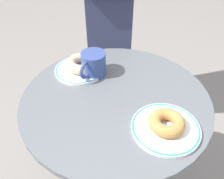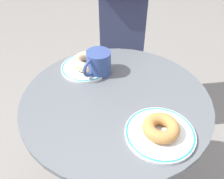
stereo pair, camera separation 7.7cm
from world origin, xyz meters
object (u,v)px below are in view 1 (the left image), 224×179
cafe_table (115,146)px  coffee_mug (93,64)px  donut_glazed (82,63)px  donut_old_fashioned (167,123)px  plate_left (80,69)px  plate_right (166,128)px

cafe_table → coffee_mug: (-0.14, 0.05, 0.31)m
donut_glazed → donut_old_fashioned: (0.39, -0.05, -0.00)m
cafe_table → coffee_mug: size_ratio=5.76×
plate_left → donut_old_fashioned: bearing=-6.1°
cafe_table → plate_left: 0.34m
plate_right → donut_old_fashioned: 0.02m
coffee_mug → plate_right: bearing=-10.0°
cafe_table → coffee_mug: coffee_mug is taller
plate_right → cafe_table: bearing=175.6°
cafe_table → plate_right: plate_right is taller
plate_right → donut_old_fashioned: (0.00, 0.00, 0.02)m
donut_glazed → coffee_mug: coffee_mug is taller
cafe_table → plate_right: 0.34m
plate_left → donut_old_fashioned: (0.40, -0.04, 0.02)m
plate_left → donut_glazed: bearing=69.2°
cafe_table → donut_old_fashioned: size_ratio=7.19×
donut_glazed → plate_right: bearing=-7.5°
cafe_table → donut_old_fashioned: donut_old_fashioned is taller
plate_right → donut_glazed: 0.40m
plate_left → coffee_mug: 0.07m
plate_right → donut_old_fashioned: bearing=3.6°
plate_left → cafe_table: bearing=-7.8°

